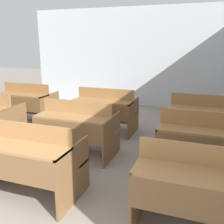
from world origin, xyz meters
The scene contains 8 objects.
wall_back centered at (0.00, 6.64, 1.41)m, with size 6.40×0.06×2.82m.
bench_front_center centered at (0.14, 1.48, 0.48)m, with size 1.22×0.78×0.93m.
bench_front_right centered at (2.11, 1.49, 0.48)m, with size 1.22×0.78×0.93m.
bench_second_center centered at (0.13, 2.75, 0.48)m, with size 1.22×0.78×0.93m.
bench_second_right centered at (2.10, 2.77, 0.48)m, with size 1.22×0.78×0.93m.
bench_third_left centered at (-1.84, 4.02, 0.48)m, with size 1.22×0.78×0.93m.
bench_third_center centered at (0.14, 4.02, 0.48)m, with size 1.22×0.78×0.93m.
bench_third_right centered at (2.09, 4.02, 0.48)m, with size 1.22×0.78×0.93m.
Camera 1 is at (2.09, -0.90, 1.84)m, focal length 42.00 mm.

